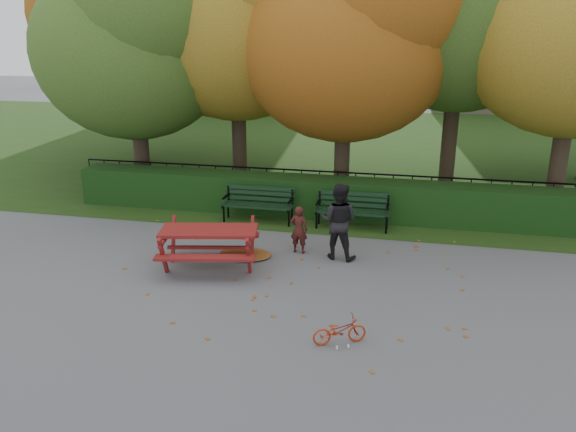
% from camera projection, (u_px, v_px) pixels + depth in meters
% --- Properties ---
extents(ground, '(90.00, 90.00, 0.00)m').
position_uv_depth(ground, '(274.00, 286.00, 10.76)').
color(ground, slate).
rests_on(ground, ground).
extents(grass_strip, '(90.00, 90.00, 0.00)m').
position_uv_depth(grass_strip, '(352.00, 146.00, 23.74)').
color(grass_strip, '#203A13').
rests_on(grass_strip, ground).
extents(building_right, '(9.00, 6.00, 12.00)m').
position_uv_depth(building_right, '(516.00, 7.00, 33.21)').
color(building_right, tan).
rests_on(building_right, ground).
extents(hedge, '(13.00, 0.90, 1.00)m').
position_uv_depth(hedge, '(314.00, 197.00, 14.78)').
color(hedge, black).
rests_on(hedge, ground).
extents(iron_fence, '(14.00, 0.04, 1.02)m').
position_uv_depth(iron_fence, '(319.00, 187.00, 15.51)').
color(iron_fence, black).
rests_on(iron_fence, ground).
extents(tree_a, '(5.88, 5.60, 7.48)m').
position_uv_depth(tree_a, '(139.00, 36.00, 15.57)').
color(tree_a, black).
rests_on(tree_a, ground).
extents(tree_b, '(6.72, 6.40, 8.79)m').
position_uv_depth(tree_b, '(245.00, 3.00, 15.81)').
color(tree_b, black).
rests_on(tree_b, ground).
extents(tree_c, '(6.30, 6.00, 8.00)m').
position_uv_depth(tree_c, '(358.00, 24.00, 14.60)').
color(tree_c, black).
rests_on(tree_c, ground).
extents(bench_left, '(1.80, 0.57, 0.88)m').
position_uv_depth(bench_left, '(259.00, 201.00, 14.30)').
color(bench_left, black).
rests_on(bench_left, ground).
extents(bench_right, '(1.80, 0.57, 0.88)m').
position_uv_depth(bench_right, '(353.00, 208.00, 13.81)').
color(bench_right, black).
rests_on(bench_right, ground).
extents(picnic_table, '(2.22, 1.93, 0.95)m').
position_uv_depth(picnic_table, '(209.00, 238.00, 11.43)').
color(picnic_table, maroon).
rests_on(picnic_table, ground).
extents(leaf_pile, '(1.39, 1.22, 0.08)m').
position_uv_depth(leaf_pile, '(245.00, 254.00, 12.20)').
color(leaf_pile, brown).
rests_on(leaf_pile, ground).
extents(leaf_scatter, '(9.00, 5.70, 0.01)m').
position_uv_depth(leaf_scatter, '(277.00, 279.00, 11.04)').
color(leaf_scatter, brown).
rests_on(leaf_scatter, ground).
extents(child, '(0.41, 0.28, 1.07)m').
position_uv_depth(child, '(299.00, 230.00, 12.24)').
color(child, '#431815').
rests_on(child, ground).
extents(adult, '(0.89, 0.74, 1.66)m').
position_uv_depth(adult, '(339.00, 221.00, 11.86)').
color(adult, black).
rests_on(adult, ground).
extents(bicycle, '(0.91, 0.64, 0.45)m').
position_uv_depth(bicycle, '(339.00, 330.00, 8.73)').
color(bicycle, '#B53010').
rests_on(bicycle, ground).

